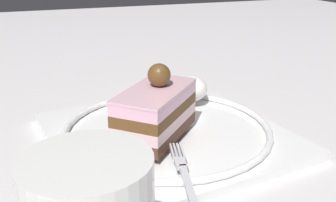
{
  "coord_description": "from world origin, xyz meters",
  "views": [
    {
      "loc": [
        -0.11,
        -0.38,
        0.2
      ],
      "look_at": [
        0.03,
        -0.0,
        0.05
      ],
      "focal_mm": 42.0,
      "sensor_mm": 36.0,
      "label": 1
    }
  ],
  "objects_px": {
    "dessert_plate": "(168,133)",
    "fork": "(183,171)",
    "whipped_cream_dollop": "(192,89)",
    "cake_slice": "(156,110)"
  },
  "relations": [
    {
      "from": "dessert_plate",
      "to": "fork",
      "type": "relative_size",
      "value": 2.59
    },
    {
      "from": "dessert_plate",
      "to": "fork",
      "type": "bearing_deg",
      "value": -103.6
    },
    {
      "from": "whipped_cream_dollop",
      "to": "fork",
      "type": "distance_m",
      "value": 0.19
    },
    {
      "from": "cake_slice",
      "to": "fork",
      "type": "distance_m",
      "value": 0.09
    },
    {
      "from": "cake_slice",
      "to": "whipped_cream_dollop",
      "type": "bearing_deg",
      "value": 45.81
    },
    {
      "from": "cake_slice",
      "to": "fork",
      "type": "xyz_separation_m",
      "value": [
        -0.0,
        -0.09,
        -0.03
      ]
    },
    {
      "from": "whipped_cream_dollop",
      "to": "fork",
      "type": "relative_size",
      "value": 0.36
    },
    {
      "from": "cake_slice",
      "to": "whipped_cream_dollop",
      "type": "height_order",
      "value": "cake_slice"
    },
    {
      "from": "whipped_cream_dollop",
      "to": "fork",
      "type": "xyz_separation_m",
      "value": [
        -0.08,
        -0.17,
        -0.01
      ]
    },
    {
      "from": "fork",
      "to": "whipped_cream_dollop",
      "type": "bearing_deg",
      "value": 63.36
    }
  ]
}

